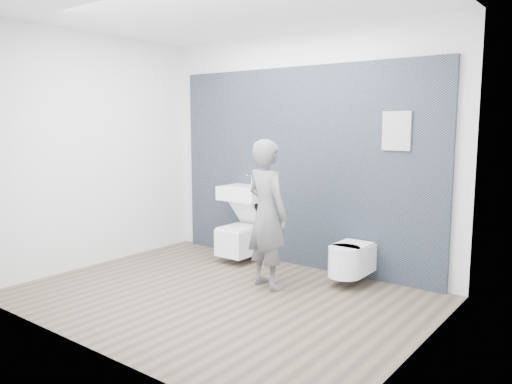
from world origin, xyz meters
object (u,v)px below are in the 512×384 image
Objects in this scene: toilet_square at (241,239)px; visitor at (267,214)px; washbasin at (244,193)px; toilet_rounded at (350,260)px.

visitor reaches higher than toilet_square.
washbasin is 1.10m from visitor.
toilet_rounded is 1.03m from visitor.
washbasin is 0.59m from toilet_square.
toilet_square is 0.43× the size of visitor.
visitor is at bearing -35.57° from toilet_square.
toilet_square is (-0.00, -0.07, -0.58)m from washbasin.
visitor is (-0.67, -0.60, 0.51)m from toilet_rounded.
washbasin is at bearing 176.76° from toilet_rounded.
toilet_rounded is (1.53, -0.09, -0.59)m from washbasin.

